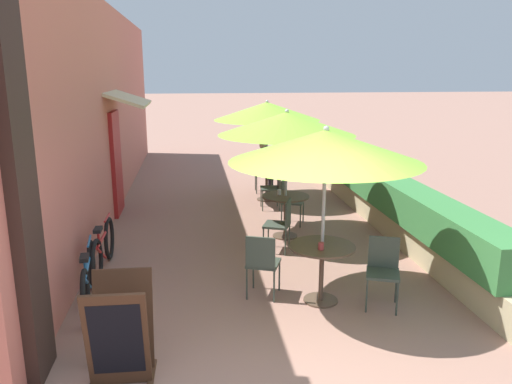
# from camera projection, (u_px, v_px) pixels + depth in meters

# --- Properties ---
(cafe_facade_wall) EXTENTS (0.98, 14.09, 4.20)m
(cafe_facade_wall) POSITION_uv_depth(u_px,v_px,m) (110.00, 110.00, 10.47)
(cafe_facade_wall) COLOR #C66B5B
(cafe_facade_wall) RESTS_ON ground_plane
(planter_hedge) EXTENTS (0.60, 13.09, 1.01)m
(planter_hedge) POSITION_uv_depth(u_px,v_px,m) (349.00, 175.00, 11.53)
(planter_hedge) COLOR tan
(planter_hedge) RESTS_ON ground_plane
(patio_table_near) EXTENTS (0.84, 0.84, 0.76)m
(patio_table_near) POSITION_uv_depth(u_px,v_px,m) (322.00, 260.00, 6.31)
(patio_table_near) COLOR brown
(patio_table_near) RESTS_ON ground_plane
(patio_umbrella_near) EXTENTS (2.35, 2.35, 2.26)m
(patio_umbrella_near) POSITION_uv_depth(u_px,v_px,m) (326.00, 146.00, 5.96)
(patio_umbrella_near) COLOR #B7B7BC
(patio_umbrella_near) RESTS_ON ground_plane
(cafe_chair_near_left) EXTENTS (0.52, 0.52, 0.87)m
(cafe_chair_near_left) POSITION_uv_depth(u_px,v_px,m) (262.00, 260.00, 6.42)
(cafe_chair_near_left) COLOR #384238
(cafe_chair_near_left) RESTS_ON ground_plane
(cafe_chair_near_right) EXTENTS (0.52, 0.52, 0.87)m
(cafe_chair_near_right) POSITION_uv_depth(u_px,v_px,m) (383.00, 267.00, 6.22)
(cafe_chair_near_right) COLOR #384238
(cafe_chair_near_right) RESTS_ON ground_plane
(coffee_cup_near) EXTENTS (0.07, 0.07, 0.09)m
(coffee_cup_near) POSITION_uv_depth(u_px,v_px,m) (321.00, 246.00, 6.12)
(coffee_cup_near) COLOR #B73D3D
(coffee_cup_near) RESTS_ON patio_table_near
(patio_table_mid) EXTENTS (0.84, 0.84, 0.76)m
(patio_table_mid) POSITION_uv_depth(u_px,v_px,m) (285.00, 206.00, 8.80)
(patio_table_mid) COLOR brown
(patio_table_mid) RESTS_ON ground_plane
(patio_umbrella_mid) EXTENTS (2.35, 2.35, 2.26)m
(patio_umbrella_mid) POSITION_uv_depth(u_px,v_px,m) (287.00, 124.00, 8.45)
(patio_umbrella_mid) COLOR #B7B7BC
(patio_umbrella_mid) RESTS_ON ground_plane
(cafe_chair_mid_left) EXTENTS (0.52, 0.52, 0.87)m
(cafe_chair_mid_left) POSITION_uv_depth(u_px,v_px,m) (281.00, 221.00, 8.08)
(cafe_chair_mid_left) COLOR #384238
(cafe_chair_mid_left) RESTS_ON ground_plane
(cafe_chair_mid_right) EXTENTS (0.52, 0.52, 0.87)m
(cafe_chair_mid_right) POSITION_uv_depth(u_px,v_px,m) (289.00, 198.00, 9.54)
(cafe_chair_mid_right) COLOR #384238
(cafe_chair_mid_right) RESTS_ON ground_plane
(coffee_cup_mid) EXTENTS (0.07, 0.07, 0.09)m
(coffee_cup_mid) POSITION_uv_depth(u_px,v_px,m) (279.00, 192.00, 8.81)
(coffee_cup_mid) COLOR white
(coffee_cup_mid) RESTS_ON patio_table_mid
(patio_table_far) EXTENTS (0.84, 0.84, 0.76)m
(patio_table_far) POSITION_uv_depth(u_px,v_px,m) (267.00, 176.00, 11.32)
(patio_table_far) COLOR brown
(patio_table_far) RESTS_ON ground_plane
(patio_umbrella_far) EXTENTS (2.35, 2.35, 2.26)m
(patio_umbrella_far) POSITION_uv_depth(u_px,v_px,m) (267.00, 111.00, 10.97)
(patio_umbrella_far) COLOR #B7B7BC
(patio_umbrella_far) RESTS_ON ground_plane
(cafe_chair_far_left) EXTENTS (0.42, 0.42, 0.87)m
(cafe_chair_far_left) POSITION_uv_depth(u_px,v_px,m) (260.00, 171.00, 12.06)
(cafe_chair_far_left) COLOR #384238
(cafe_chair_far_left) RESTS_ON ground_plane
(seated_patron_far_left) EXTENTS (0.41, 0.35, 1.25)m
(seated_patron_far_left) POSITION_uv_depth(u_px,v_px,m) (265.00, 164.00, 12.03)
(seated_patron_far_left) COLOR #23232D
(seated_patron_far_left) RESTS_ON ground_plane
(cafe_chair_far_right) EXTENTS (0.42, 0.42, 0.87)m
(cafe_chair_far_right) POSITION_uv_depth(u_px,v_px,m) (274.00, 185.00, 10.60)
(cafe_chair_far_right) COLOR #384238
(cafe_chair_far_right) RESTS_ON ground_plane
(bicycle_leaning) EXTENTS (0.26, 1.69, 0.74)m
(bicycle_leaning) POSITION_uv_depth(u_px,v_px,m) (89.00, 278.00, 6.32)
(bicycle_leaning) COLOR black
(bicycle_leaning) RESTS_ON ground_plane
(bicycle_second) EXTENTS (0.10, 1.71, 0.76)m
(bicycle_second) POSITION_uv_depth(u_px,v_px,m) (103.00, 249.00, 7.31)
(bicycle_second) COLOR black
(bicycle_second) RESTS_ON ground_plane
(menu_board) EXTENTS (0.61, 0.64, 1.01)m
(menu_board) POSITION_uv_depth(u_px,v_px,m) (120.00, 330.00, 4.73)
(menu_board) COLOR #422819
(menu_board) RESTS_ON ground_plane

